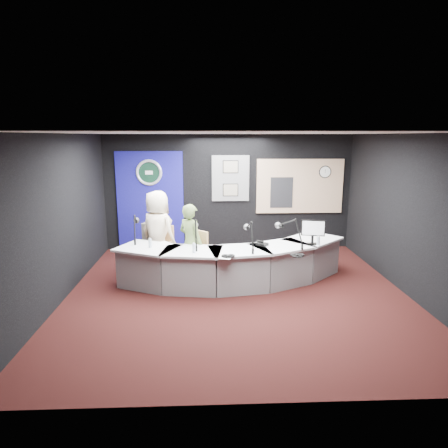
{
  "coord_description": "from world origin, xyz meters",
  "views": [
    {
      "loc": [
        -0.52,
        -6.67,
        2.76
      ],
      "look_at": [
        -0.2,
        0.8,
        1.1
      ],
      "focal_mm": 32.0,
      "sensor_mm": 36.0,
      "label": 1
    }
  ],
  "objects_px": {
    "person_woman": "(191,243)",
    "broadcast_desk": "(232,264)",
    "armchair_right": "(191,254)",
    "person_man": "(158,232)",
    "armchair_left": "(158,251)"
  },
  "relations": [
    {
      "from": "person_man",
      "to": "armchair_right",
      "type": "bearing_deg",
      "value": 178.01
    },
    {
      "from": "person_woman",
      "to": "armchair_right",
      "type": "bearing_deg",
      "value": -0.0
    },
    {
      "from": "armchair_left",
      "to": "armchair_right",
      "type": "distance_m",
      "value": 0.85
    },
    {
      "from": "broadcast_desk",
      "to": "armchair_left",
      "type": "xyz_separation_m",
      "value": [
        -1.48,
        0.68,
        0.08
      ]
    },
    {
      "from": "armchair_right",
      "to": "broadcast_desk",
      "type": "bearing_deg",
      "value": 31.06
    },
    {
      "from": "armchair_left",
      "to": "person_man",
      "type": "xyz_separation_m",
      "value": [
        0.0,
        0.0,
        0.4
      ]
    },
    {
      "from": "armchair_right",
      "to": "person_woman",
      "type": "xyz_separation_m",
      "value": [
        0.0,
        0.0,
        0.22
      ]
    },
    {
      "from": "armchair_right",
      "to": "person_woman",
      "type": "relative_size",
      "value": 0.71
    },
    {
      "from": "person_man",
      "to": "person_woman",
      "type": "relative_size",
      "value": 1.12
    },
    {
      "from": "broadcast_desk",
      "to": "person_man",
      "type": "height_order",
      "value": "person_man"
    },
    {
      "from": "armchair_right",
      "to": "armchair_left",
      "type": "bearing_deg",
      "value": -171.3
    },
    {
      "from": "person_man",
      "to": "broadcast_desk",
      "type": "bearing_deg",
      "value": -170.99
    },
    {
      "from": "broadcast_desk",
      "to": "armchair_right",
      "type": "xyz_separation_m",
      "value": [
        -0.79,
        0.19,
        0.16
      ]
    },
    {
      "from": "person_woman",
      "to": "broadcast_desk",
      "type": "bearing_deg",
      "value": -151.13
    },
    {
      "from": "person_man",
      "to": "person_woman",
      "type": "xyz_separation_m",
      "value": [
        0.68,
        -0.49,
        -0.09
      ]
    }
  ]
}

